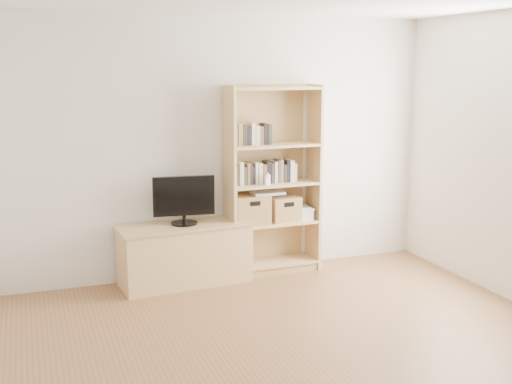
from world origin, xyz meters
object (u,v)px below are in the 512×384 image
basket_left (250,209)px  television (184,201)px  tv_stand (185,255)px  bookshelf (273,180)px  basket_right (284,208)px  baby_monitor (267,180)px  laptop (267,193)px

basket_left → television: bearing=-177.7°
tv_stand → basket_left: basket_left is taller
bookshelf → basket_right: (0.12, -0.00, -0.30)m
basket_right → basket_left: bearing=177.5°
baby_monitor → basket_left: 0.36m
baby_monitor → basket_right: bearing=13.8°
television → basket_left: 0.71m
bookshelf → laptop: (-0.07, -0.02, -0.12)m
basket_left → laptop: laptop is taller
laptop → bookshelf: bearing=14.2°
tv_stand → basket_left: size_ratio=3.48×
television → baby_monitor: (0.84, -0.05, 0.16)m
bookshelf → basket_right: size_ratio=6.28×
baby_monitor → basket_right: (0.22, 0.11, -0.33)m
basket_right → baby_monitor: bearing=-158.2°
baby_monitor → laptop: size_ratio=0.31×
television → basket_left: (0.69, 0.05, -0.15)m
tv_stand → television: television is taller
bookshelf → basket_left: bookshelf is taller
television → laptop: size_ratio=1.83×
tv_stand → basket_right: (1.07, 0.06, 0.37)m
television → laptop: bearing=9.9°
basket_right → laptop: laptop is taller
tv_stand → laptop: size_ratio=3.86×
bookshelf → basket_left: 0.38m
bookshelf → laptop: size_ratio=5.92×
tv_stand → laptop: laptop is taller
television → basket_left: bearing=11.0°
baby_monitor → laptop: (0.03, 0.09, -0.15)m
basket_left → bookshelf: bearing=1.0°
tv_stand → baby_monitor: baby_monitor is taller
tv_stand → television: (0.00, 0.00, 0.55)m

